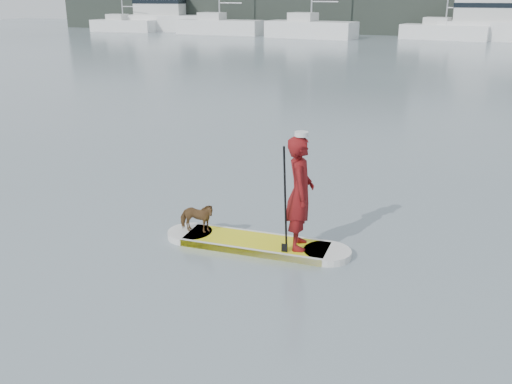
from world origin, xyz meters
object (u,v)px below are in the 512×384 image
at_px(motor_yacht_b, 165,15).
at_px(sailboat_b, 219,25).
at_px(paddleboard, 256,243).
at_px(sailboat_c, 310,28).
at_px(motor_yacht_a, 493,21).
at_px(paddler, 300,193).
at_px(sailboat_a, 123,25).
at_px(dog, 197,218).
at_px(sailboat_d, 444,30).

bearing_deg(motor_yacht_b, sailboat_b, -29.32).
distance_m(paddleboard, sailboat_c, 48.20).
height_order(sailboat_b, motor_yacht_b, sailboat_b).
relative_size(sailboat_c, motor_yacht_a, 1.22).
bearing_deg(paddleboard, motor_yacht_b, 118.91).
relative_size(sailboat_b, sailboat_c, 1.07).
height_order(paddleboard, sailboat_b, sailboat_b).
height_order(paddleboard, paddler, paddler).
xyz_separation_m(paddleboard, sailboat_c, (-12.79, 46.47, 0.86)).
bearing_deg(sailboat_b, sailboat_a, 179.98).
bearing_deg(sailboat_c, motor_yacht_a, 19.56).
distance_m(paddleboard, sailboat_b, 53.05).
height_order(motor_yacht_a, motor_yacht_b, motor_yacht_b).
height_order(paddler, dog, paddler).
distance_m(paddleboard, dog, 1.16).
height_order(dog, motor_yacht_b, motor_yacht_b).
distance_m(paddler, dog, 1.98).
xyz_separation_m(paddleboard, paddler, (0.75, 0.04, 1.01)).
bearing_deg(motor_yacht_a, dog, -94.92).
relative_size(paddleboard, dog, 5.03).
relative_size(paddler, sailboat_b, 0.14).
relative_size(sailboat_a, motor_yacht_a, 1.04).
bearing_deg(sailboat_b, dog, -64.56).
bearing_deg(paddler, dog, 76.00).
xyz_separation_m(sailboat_c, sailboat_d, (12.15, 2.65, -0.09)).
distance_m(sailboat_b, motor_yacht_b, 8.66).
bearing_deg(sailboat_a, paddleboard, -56.04).
xyz_separation_m(sailboat_c, motor_yacht_b, (-18.40, 4.15, 0.87)).
distance_m(paddleboard, sailboat_a, 59.37).
relative_size(dog, motor_yacht_b, 0.06).
relative_size(sailboat_d, motor_yacht_a, 1.14).
bearing_deg(motor_yacht_b, paddler, -67.72).
relative_size(sailboat_b, motor_yacht_b, 1.32).
xyz_separation_m(sailboat_c, motor_yacht_a, (16.23, 3.32, 0.81)).
distance_m(dog, sailboat_d, 49.17).
height_order(paddler, sailboat_d, sailboat_d).
xyz_separation_m(dog, sailboat_c, (-11.69, 46.52, 0.53)).
relative_size(sailboat_c, motor_yacht_b, 1.23).
bearing_deg(paddleboard, dog, 180.00).
bearing_deg(paddler, sailboat_d, -15.10).
distance_m(paddleboard, motor_yacht_b, 59.48).
distance_m(sailboat_a, sailboat_b, 11.97).
height_order(paddleboard, motor_yacht_b, motor_yacht_b).
bearing_deg(motor_yacht_a, sailboat_b, -175.34).
xyz_separation_m(dog, sailboat_a, (-33.92, 47.98, 0.35)).
xyz_separation_m(sailboat_b, sailboat_d, (22.42, 1.36, -0.09)).
distance_m(sailboat_b, sailboat_c, 10.35).
relative_size(paddleboard, paddler, 1.74).
xyz_separation_m(sailboat_b, motor_yacht_a, (26.50, 2.02, 0.80)).
bearing_deg(motor_yacht_b, dog, -69.30).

